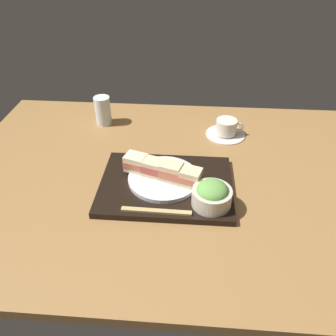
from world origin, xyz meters
The scene contains 11 objects.
ground_plane centered at (0.00, 0.00, -1.50)cm, with size 140.00×100.00×3.00cm, color olive.
serving_tray centered at (0.82, -6.69, 1.00)cm, with size 40.41×30.08×2.01cm, color black.
sandwich_plate centered at (-0.45, -5.35, 2.66)cm, with size 21.97×21.97×1.32cm, color silver.
sandwich_nearmost centered at (-9.02, -2.37, 5.99)cm, with size 7.70×7.05×5.33cm.
sandwich_inner_near centered at (-3.31, -4.36, 5.92)cm, with size 7.64×6.88×5.19cm.
sandwich_inner_far centered at (2.40, -6.34, 6.17)cm, with size 7.93×7.09×5.70cm.
sandwich_farmost centered at (8.11, -8.32, 5.97)cm, with size 8.08×7.18×5.30cm.
salad_bowl centered at (14.38, -15.09, 5.48)cm, with size 11.29×11.29×7.51cm.
chopsticks_pair centered at (-0.81, -19.57, 2.36)cm, with size 19.66×1.84×0.70cm.
coffee_cup centered at (21.24, 26.37, 2.66)cm, with size 14.97×14.97×6.37cm.
drinking_glass centered at (-27.38, 31.77, 5.68)cm, with size 6.33×6.33×11.36cm, color silver.
Camera 1 is at (7.46, -86.10, 67.92)cm, focal length 35.98 mm.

